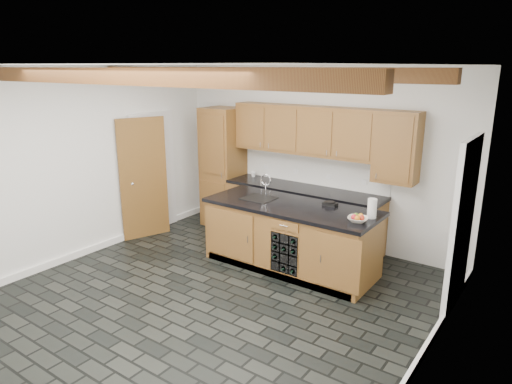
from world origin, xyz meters
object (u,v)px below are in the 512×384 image
at_px(island, 290,237).
at_px(paper_towel, 372,208).
at_px(fruit_bowl, 358,219).
at_px(kitchen_scale, 330,204).

distance_m(island, paper_towel, 1.27).
bearing_deg(paper_towel, fruit_bowl, -108.27).
distance_m(kitchen_scale, fruit_bowl, 0.71).
distance_m(fruit_bowl, paper_towel, 0.27).
bearing_deg(fruit_bowl, paper_towel, 71.73).
xyz_separation_m(kitchen_scale, fruit_bowl, (0.58, -0.41, 0.00)).
height_order(kitchen_scale, fruit_bowl, fruit_bowl).
height_order(island, paper_towel, paper_towel).
bearing_deg(island, paper_towel, 6.53).
bearing_deg(fruit_bowl, island, 173.64).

